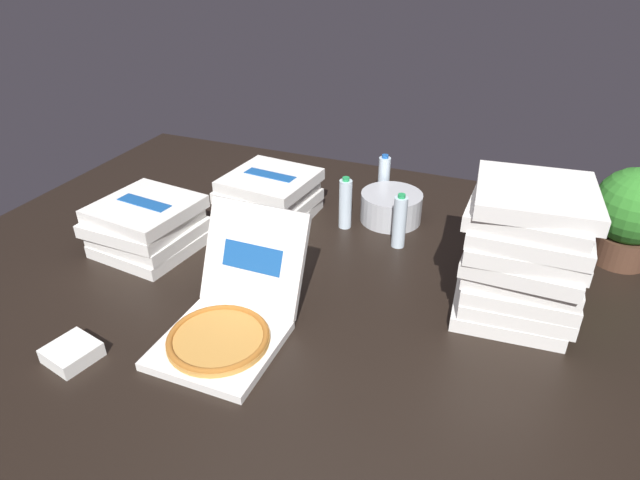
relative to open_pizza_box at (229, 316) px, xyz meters
name	(u,v)px	position (x,y,z in m)	size (l,w,h in m)	color
ground_plane	(324,290)	(0.18, 0.36, -0.09)	(3.20, 2.40, 0.02)	black
open_pizza_box	(229,316)	(0.00, 0.00, 0.00)	(0.36, 0.52, 0.36)	white
pizza_stack_center_far	(523,253)	(0.84, 0.48, 0.16)	(0.41, 0.40, 0.47)	white
pizza_stack_right_far	(147,226)	(-0.59, 0.35, 0.03)	(0.41, 0.41, 0.21)	white
pizza_stack_right_near	(270,196)	(-0.25, 0.79, 0.03)	(0.41, 0.40, 0.21)	white
ice_bucket	(391,207)	(0.27, 0.97, -0.01)	(0.28, 0.28, 0.13)	#B7BABF
water_bottle_0	(384,179)	(0.18, 1.14, 0.04)	(0.06, 0.06, 0.24)	silver
water_bottle_1	(345,204)	(0.10, 0.83, 0.04)	(0.06, 0.06, 0.24)	silver
water_bottle_2	(400,222)	(0.36, 0.76, 0.04)	(0.06, 0.06, 0.24)	silver
potted_plant	(632,213)	(1.21, 0.98, 0.14)	(0.30, 0.30, 0.39)	#513323
napkin_pile	(72,353)	(-0.40, -0.29, -0.05)	(0.14, 0.14, 0.05)	white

